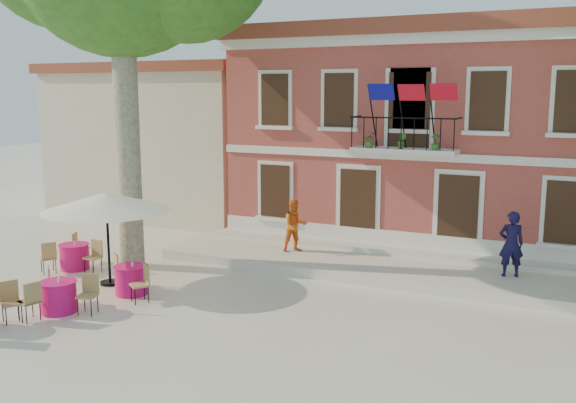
# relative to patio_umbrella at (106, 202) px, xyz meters

# --- Properties ---
(ground) EXTENTS (90.00, 90.00, 0.00)m
(ground) POSITION_rel_patio_umbrella_xyz_m (4.64, 0.15, -2.31)
(ground) COLOR beige
(ground) RESTS_ON ground
(main_building) EXTENTS (13.50, 9.59, 7.50)m
(main_building) POSITION_rel_patio_umbrella_xyz_m (6.64, 10.13, 1.47)
(main_building) COLOR #A44E3B
(main_building) RESTS_ON ground
(neighbor_west) EXTENTS (9.40, 9.40, 6.40)m
(neighbor_west) POSITION_rel_patio_umbrella_xyz_m (-4.86, 11.15, 0.91)
(neighbor_west) COLOR beige
(neighbor_west) RESTS_ON ground
(terrace) EXTENTS (14.00, 3.40, 0.30)m
(terrace) POSITION_rel_patio_umbrella_xyz_m (6.64, 4.55, -2.16)
(terrace) COLOR silver
(terrace) RESTS_ON ground
(patio_umbrella) EXTENTS (3.46, 3.46, 2.57)m
(patio_umbrella) POSITION_rel_patio_umbrella_xyz_m (0.00, 0.00, 0.00)
(patio_umbrella) COLOR black
(patio_umbrella) RESTS_ON ground
(pedestrian_navy) EXTENTS (0.76, 0.62, 1.81)m
(pedestrian_navy) POSITION_rel_patio_umbrella_xyz_m (10.00, 4.53, -1.10)
(pedestrian_navy) COLOR #110F33
(pedestrian_navy) RESTS_ON terrace
(pedestrian_orange) EXTENTS (1.01, 1.00, 1.64)m
(pedestrian_orange) POSITION_rel_patio_umbrella_xyz_m (3.55, 4.51, -1.19)
(pedestrian_orange) COLOR orange
(pedestrian_orange) RESTS_ON terrace
(cafe_table_0) EXTENTS (1.82, 1.80, 0.95)m
(cafe_table_0) POSITION_rel_patio_umbrella_xyz_m (0.45, -2.33, -1.88)
(cafe_table_0) COLOR #E0157D
(cafe_table_0) RESTS_ON ground
(cafe_table_1) EXTENTS (1.82, 1.44, 0.95)m
(cafe_table_1) POSITION_rel_patio_umbrella_xyz_m (1.12, -0.46, -1.89)
(cafe_table_1) COLOR #E0157D
(cafe_table_1) RESTS_ON ground
(cafe_table_3) EXTENTS (1.66, 1.87, 0.95)m
(cafe_table_3) POSITION_rel_patio_umbrella_xyz_m (-1.98, 0.72, -1.88)
(cafe_table_3) COLOR #E0157D
(cafe_table_3) RESTS_ON ground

